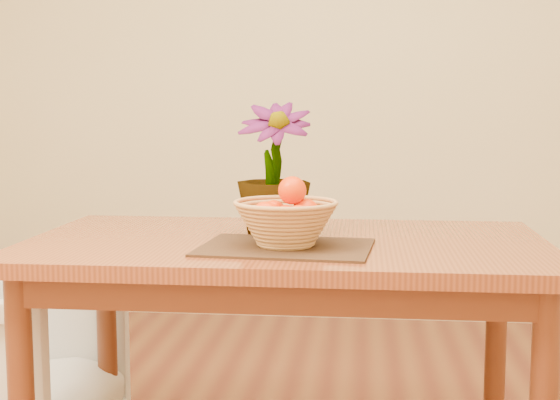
# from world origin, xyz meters

# --- Properties ---
(wall_back) EXTENTS (4.00, 0.02, 2.70)m
(wall_back) POSITION_xyz_m (0.00, 2.25, 1.35)
(wall_back) COLOR #F5E3BA
(wall_back) RESTS_ON floor
(table) EXTENTS (1.40, 0.80, 0.75)m
(table) POSITION_xyz_m (0.00, 0.30, 0.66)
(table) COLOR brown
(table) RESTS_ON floor
(placemat) EXTENTS (0.45, 0.36, 0.01)m
(placemat) POSITION_xyz_m (0.01, 0.16, 0.75)
(placemat) COLOR #372214
(placemat) RESTS_ON table
(wicker_basket) EXTENTS (0.27, 0.27, 0.11)m
(wicker_basket) POSITION_xyz_m (0.01, 0.16, 0.81)
(wicker_basket) COLOR tan
(wicker_basket) RESTS_ON placemat
(orange_pile) EXTENTS (0.17, 0.16, 0.13)m
(orange_pile) POSITION_xyz_m (0.01, 0.16, 0.85)
(orange_pile) COLOR #E53B03
(orange_pile) RESTS_ON wicker_basket
(potted_plant) EXTENTS (0.21, 0.21, 0.37)m
(potted_plant) POSITION_xyz_m (-0.04, 0.37, 0.94)
(potted_plant) COLOR #1E4D16
(potted_plant) RESTS_ON table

